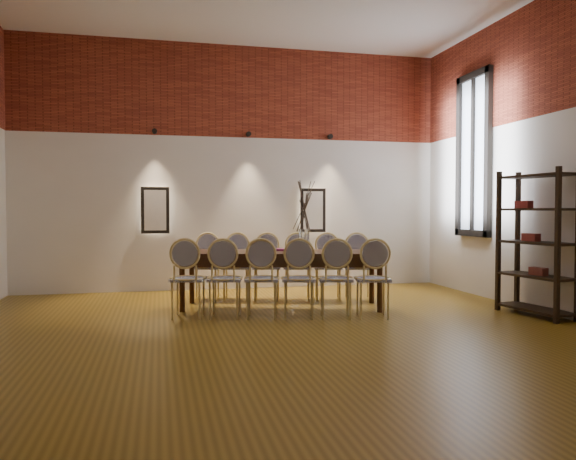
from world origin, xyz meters
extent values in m
cube|color=brown|center=(0.00, 0.00, -0.01)|extent=(7.00, 7.00, 0.02)
cube|color=silver|center=(0.00, 3.55, 2.00)|extent=(7.00, 0.10, 4.00)
cube|color=silver|center=(0.00, -3.55, 2.00)|extent=(7.00, 0.10, 4.00)
cube|color=silver|center=(3.55, 0.00, 2.00)|extent=(0.10, 7.00, 4.00)
cube|color=maroon|center=(0.00, 3.48, 3.25)|extent=(7.00, 0.02, 1.50)
cube|color=maroon|center=(3.48, 0.00, 3.25)|extent=(0.02, 7.00, 1.50)
cube|color=#FFEAC6|center=(-1.30, 3.45, 1.30)|extent=(0.36, 0.06, 0.66)
cube|color=#FFEAC6|center=(1.30, 3.45, 1.30)|extent=(0.36, 0.06, 0.66)
cylinder|color=black|center=(-1.30, 3.42, 2.55)|extent=(0.08, 0.10, 0.08)
cylinder|color=black|center=(0.20, 3.42, 2.55)|extent=(0.08, 0.10, 0.08)
cylinder|color=black|center=(1.60, 3.42, 2.55)|extent=(0.08, 0.10, 0.08)
cube|color=silver|center=(3.46, 2.00, 2.15)|extent=(0.02, 0.78, 2.38)
cube|color=black|center=(3.44, 2.00, 2.15)|extent=(0.08, 0.90, 2.50)
cube|color=black|center=(3.44, 2.00, 2.15)|extent=(0.06, 0.06, 2.40)
cube|color=#371A0B|center=(0.35, 1.56, 0.38)|extent=(2.81, 1.45, 0.75)
cylinder|color=silver|center=(0.64, 1.49, 0.90)|extent=(0.14, 0.14, 0.30)
ellipsoid|color=brown|center=(0.05, 1.58, 0.84)|extent=(0.24, 0.24, 0.18)
cube|color=#90275A|center=(0.44, 1.69, 0.77)|extent=(0.29, 0.23, 0.03)
camera|label=1|loc=(-1.24, -5.73, 1.30)|focal=35.00mm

